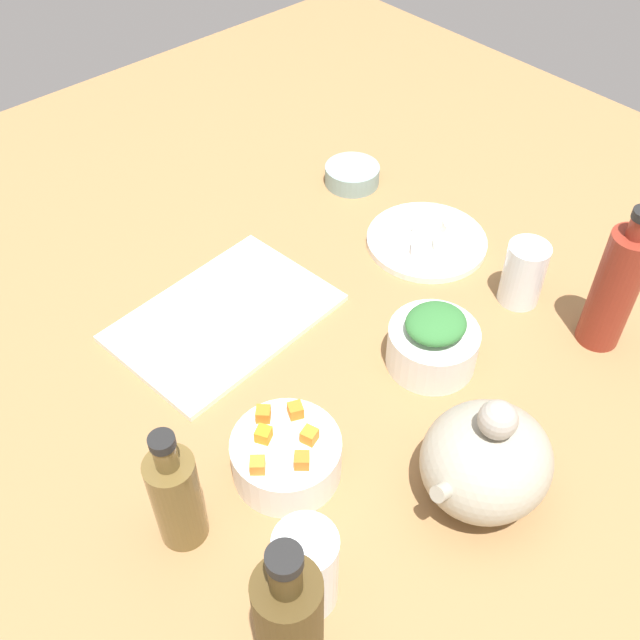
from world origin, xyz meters
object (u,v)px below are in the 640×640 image
object	(u,v)px
cutting_board	(224,318)
bottle_0	(176,496)
bowl_carrots	(286,457)
bowl_greens	(432,347)
bowl_small_side	(352,175)
teapot	(486,460)
plate_tofu	(426,241)
bottle_2	(616,288)
drinking_glass_0	(306,569)
bottle_1	(290,640)
drinking_glass_1	(524,274)

from	to	relation	value
cutting_board	bottle_0	bearing A→B (deg)	45.49
bowl_carrots	bowl_greens	bearing A→B (deg)	-179.75
bowl_small_side	teapot	size ratio (longest dim) A/B	0.57
cutting_board	teapot	bearing A→B (deg)	97.23
bottle_0	teapot	bearing A→B (deg)	146.83
plate_tofu	bowl_carrots	distance (cm)	50.32
bottle_2	bottle_0	bearing A→B (deg)	-13.28
bowl_carrots	drinking_glass_0	distance (cm)	16.64
bowl_greens	bottle_1	size ratio (longest dim) A/B	0.45
bottle_0	drinking_glass_1	xyz separation A→B (cm)	(-61.95, 1.94, -2.43)
bottle_0	bottle_2	bearing A→B (deg)	166.72
drinking_glass_1	cutting_board	bearing A→B (deg)	-36.05
plate_tofu	bottle_0	world-z (taller)	bottle_0
plate_tofu	bowl_small_side	xyz separation A→B (cm)	(-2.90, -21.38, 1.16)
drinking_glass_1	bottle_1	bearing A→B (deg)	17.57
teapot	bowl_carrots	bearing A→B (deg)	-48.71
bowl_greens	bowl_small_side	distance (cm)	45.66
cutting_board	bottle_0	world-z (taller)	bottle_0
teapot	drinking_glass_0	distance (cm)	25.09
bowl_small_side	teapot	distance (cm)	67.27
bowl_greens	drinking_glass_0	xyz separation A→B (cm)	(36.04, 13.92, 2.78)
bowl_carrots	bottle_1	distance (cm)	27.78
bottle_2	drinking_glass_1	xyz separation A→B (cm)	(1.98, -13.15, -5.00)
bowl_greens	bottle_0	bearing A→B (deg)	-2.26
teapot	bowl_small_side	bearing A→B (deg)	-120.16
bowl_small_side	drinking_glass_1	xyz separation A→B (cm)	(2.20, 40.06, 3.49)
bottle_2	bottle_1	bearing A→B (deg)	6.12
drinking_glass_0	drinking_glass_1	bearing A→B (deg)	-166.37
bowl_greens	drinking_glass_0	world-z (taller)	drinking_glass_0
bowl_carrots	teapot	size ratio (longest dim) A/B	0.78
bowl_greens	bottle_1	world-z (taller)	bottle_1
cutting_board	plate_tofu	world-z (taller)	plate_tofu
bottle_0	bottle_1	world-z (taller)	bottle_1
bowl_carrots	bottle_2	xyz separation A→B (cm)	(-49.41, 13.32, 7.25)
bowl_small_side	drinking_glass_0	world-z (taller)	drinking_glass_0
bowl_small_side	drinking_glass_1	distance (cm)	40.27
plate_tofu	bottle_0	bearing A→B (deg)	15.28
bowl_carrots	drinking_glass_0	xyz separation A→B (cm)	(8.78, 13.80, 3.01)
bowl_carrots	bottle_0	xyz separation A→B (cm)	(14.52, -1.77, 4.69)
drinking_glass_1	drinking_glass_0	bearing A→B (deg)	13.63
cutting_board	drinking_glass_1	world-z (taller)	drinking_glass_1
plate_tofu	drinking_glass_1	bearing A→B (deg)	92.14
plate_tofu	bottle_1	size ratio (longest dim) A/B	0.71
bottle_0	bowl_small_side	bearing A→B (deg)	-149.28
bowl_carrots	drinking_glass_0	bearing A→B (deg)	57.53
bowl_carrots	bottle_2	bearing A→B (deg)	164.91
plate_tofu	bottle_0	xyz separation A→B (cm)	(61.25, 16.73, 7.08)
bottle_1	bottle_2	distance (cm)	66.16
bottle_0	bottle_2	world-z (taller)	bottle_2
bowl_greens	bottle_2	size ratio (longest dim) A/B	0.55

